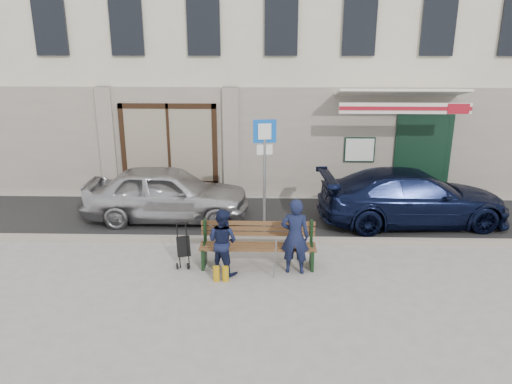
{
  "coord_description": "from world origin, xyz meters",
  "views": [
    {
      "loc": [
        -0.29,
        -9.21,
        4.7
      ],
      "look_at": [
        -0.59,
        1.6,
        1.2
      ],
      "focal_mm": 35.0,
      "sensor_mm": 36.0,
      "label": 1
    }
  ],
  "objects_px": {
    "car_navy": "(413,197)",
    "parking_sign": "(265,160)",
    "stroller": "(183,247)",
    "man": "(295,236)",
    "car_silver": "(167,193)",
    "woman": "(223,241)",
    "bench": "(256,246)"
  },
  "relations": [
    {
      "from": "parking_sign",
      "to": "man",
      "type": "bearing_deg",
      "value": -79.27
    },
    {
      "from": "car_navy",
      "to": "woman",
      "type": "bearing_deg",
      "value": 117.59
    },
    {
      "from": "car_silver",
      "to": "car_navy",
      "type": "distance_m",
      "value": 6.27
    },
    {
      "from": "car_silver",
      "to": "stroller",
      "type": "distance_m",
      "value": 2.83
    },
    {
      "from": "woman",
      "to": "car_silver",
      "type": "bearing_deg",
      "value": -30.11
    },
    {
      "from": "woman",
      "to": "parking_sign",
      "type": "bearing_deg",
      "value": -83.96
    },
    {
      "from": "bench",
      "to": "woman",
      "type": "distance_m",
      "value": 0.75
    },
    {
      "from": "car_navy",
      "to": "man",
      "type": "relative_size",
      "value": 3.02
    },
    {
      "from": "car_navy",
      "to": "man",
      "type": "bearing_deg",
      "value": 127.6
    },
    {
      "from": "car_navy",
      "to": "stroller",
      "type": "distance_m",
      "value": 6.02
    },
    {
      "from": "bench",
      "to": "car_navy",
      "type": "bearing_deg",
      "value": 33.57
    },
    {
      "from": "car_navy",
      "to": "woman",
      "type": "distance_m",
      "value": 5.41
    },
    {
      "from": "stroller",
      "to": "parking_sign",
      "type": "bearing_deg",
      "value": 23.91
    },
    {
      "from": "bench",
      "to": "man",
      "type": "relative_size",
      "value": 1.52
    },
    {
      "from": "car_silver",
      "to": "bench",
      "type": "height_order",
      "value": "car_silver"
    },
    {
      "from": "man",
      "to": "stroller",
      "type": "xyz_separation_m",
      "value": [
        -2.3,
        0.24,
        -0.38
      ]
    },
    {
      "from": "parking_sign",
      "to": "man",
      "type": "height_order",
      "value": "parking_sign"
    },
    {
      "from": "bench",
      "to": "stroller",
      "type": "bearing_deg",
      "value": -179.73
    },
    {
      "from": "car_navy",
      "to": "bench",
      "type": "xyz_separation_m",
      "value": [
        -3.91,
        -2.6,
        -0.23
      ]
    },
    {
      "from": "man",
      "to": "woman",
      "type": "distance_m",
      "value": 1.45
    },
    {
      "from": "car_navy",
      "to": "stroller",
      "type": "bearing_deg",
      "value": 110.87
    },
    {
      "from": "man",
      "to": "parking_sign",
      "type": "bearing_deg",
      "value": -65.28
    },
    {
      "from": "car_navy",
      "to": "stroller",
      "type": "height_order",
      "value": "car_navy"
    },
    {
      "from": "car_silver",
      "to": "parking_sign",
      "type": "height_order",
      "value": "parking_sign"
    },
    {
      "from": "parking_sign",
      "to": "stroller",
      "type": "distance_m",
      "value": 2.72
    },
    {
      "from": "car_navy",
      "to": "parking_sign",
      "type": "relative_size",
      "value": 1.68
    },
    {
      "from": "parking_sign",
      "to": "bench",
      "type": "bearing_deg",
      "value": -104.83
    },
    {
      "from": "car_navy",
      "to": "stroller",
      "type": "xyz_separation_m",
      "value": [
        -5.42,
        -2.6,
        -0.28
      ]
    },
    {
      "from": "stroller",
      "to": "bench",
      "type": "bearing_deg",
      "value": -18.64
    },
    {
      "from": "man",
      "to": "bench",
      "type": "bearing_deg",
      "value": -12.25
    },
    {
      "from": "car_navy",
      "to": "car_silver",
      "type": "bearing_deg",
      "value": 84.56
    },
    {
      "from": "man",
      "to": "car_silver",
      "type": "bearing_deg",
      "value": -37.58
    }
  ]
}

